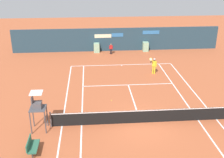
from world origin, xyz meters
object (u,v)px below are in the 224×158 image
at_px(tennis_ball_mid_court, 111,100).
at_px(umpire_chair, 37,106).
at_px(player_bench, 32,145).
at_px(player_on_baseline, 154,65).
at_px(ball_kid_left_post, 111,48).

bearing_deg(tennis_ball_mid_court, umpire_chair, -142.74).
height_order(umpire_chair, tennis_ball_mid_court, umpire_chair).
bearing_deg(umpire_chair, tennis_ball_mid_court, 127.26).
distance_m(player_bench, player_on_baseline, 15.03).
xyz_separation_m(ball_kid_left_post, tennis_ball_mid_court, (-0.90, -12.12, -0.69)).
relative_size(player_bench, player_on_baseline, 0.74).
distance_m(ball_kid_left_post, tennis_ball_mid_court, 12.18).
height_order(umpire_chair, player_bench, umpire_chair).
bearing_deg(player_on_baseline, umpire_chair, 71.55).
distance_m(umpire_chair, ball_kid_left_post, 16.98).
distance_m(umpire_chair, player_bench, 2.71).
xyz_separation_m(umpire_chair, player_on_baseline, (9.49, 9.18, -0.78)).
relative_size(ball_kid_left_post, tennis_ball_mid_court, 18.59).
bearing_deg(ball_kid_left_post, player_on_baseline, 124.45).
xyz_separation_m(player_bench, ball_kid_left_post, (5.91, 18.33, 0.22)).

